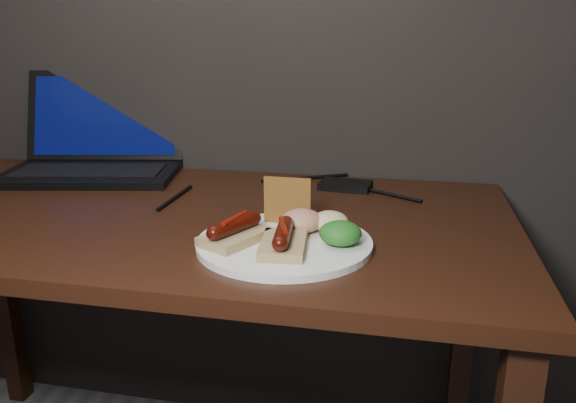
# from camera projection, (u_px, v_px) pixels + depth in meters

# --- Properties ---
(desk) EXTENTS (1.40, 0.70, 0.75)m
(desk) POSITION_uv_depth(u_px,v_px,m) (161.00, 251.00, 1.16)
(desk) COLOR black
(desk) RESTS_ON ground
(laptop) EXTENTS (0.47, 0.40, 0.25)m
(laptop) POSITION_uv_depth(u_px,v_px,m) (96.00, 151.00, 1.42)
(laptop) COLOR black
(laptop) RESTS_ON desk
(hard_drive) EXTENTS (0.12, 0.09, 0.02)m
(hard_drive) POSITION_uv_depth(u_px,v_px,m) (345.00, 185.00, 1.28)
(hard_drive) COLOR black
(hard_drive) RESTS_ON desk
(desk_cables) EXTENTS (1.01, 0.37, 0.01)m
(desk_cables) POSITION_uv_depth(u_px,v_px,m) (205.00, 186.00, 1.29)
(desk_cables) COLOR black
(desk_cables) RESTS_ON desk
(plate) EXTENTS (0.34, 0.34, 0.01)m
(plate) POSITION_uv_depth(u_px,v_px,m) (284.00, 243.00, 0.94)
(plate) COLOR white
(plate) RESTS_ON desk
(bread_sausage_left) EXTENTS (0.11, 0.13, 0.04)m
(bread_sausage_left) POSITION_uv_depth(u_px,v_px,m) (235.00, 232.00, 0.92)
(bread_sausage_left) COLOR tan
(bread_sausage_left) RESTS_ON plate
(bread_sausage_center) EXTENTS (0.08, 0.12, 0.04)m
(bread_sausage_center) POSITION_uv_depth(u_px,v_px,m) (283.00, 240.00, 0.89)
(bread_sausage_center) COLOR tan
(bread_sausage_center) RESTS_ON plate
(crispbread) EXTENTS (0.08, 0.01, 0.08)m
(crispbread) POSITION_uv_depth(u_px,v_px,m) (287.00, 201.00, 1.00)
(crispbread) COLOR #A1722C
(crispbread) RESTS_ON plate
(salad_greens) EXTENTS (0.07, 0.07, 0.04)m
(salad_greens) POSITION_uv_depth(u_px,v_px,m) (340.00, 233.00, 0.91)
(salad_greens) COLOR #105316
(salad_greens) RESTS_ON plate
(salsa_mound) EXTENTS (0.07, 0.07, 0.04)m
(salsa_mound) POSITION_uv_depth(u_px,v_px,m) (302.00, 221.00, 0.97)
(salsa_mound) COLOR maroon
(salsa_mound) RESTS_ON plate
(coleslaw_mound) EXTENTS (0.06, 0.06, 0.04)m
(coleslaw_mound) POSITION_uv_depth(u_px,v_px,m) (330.00, 222.00, 0.97)
(coleslaw_mound) COLOR white
(coleslaw_mound) RESTS_ON plate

